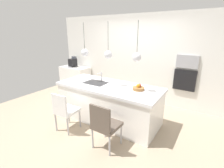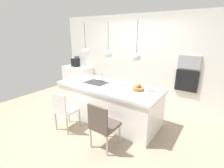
% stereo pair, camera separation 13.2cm
% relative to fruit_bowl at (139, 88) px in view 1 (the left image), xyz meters
% --- Properties ---
extents(floor, '(6.60, 6.60, 0.00)m').
position_rel_fruit_bowl_xyz_m(floor, '(-0.72, -0.10, -0.94)').
color(floor, tan).
rests_on(floor, ground).
extents(back_wall, '(6.00, 0.10, 2.60)m').
position_rel_fruit_bowl_xyz_m(back_wall, '(-0.72, 1.55, 0.36)').
color(back_wall, silver).
rests_on(back_wall, ground).
extents(kitchen_island, '(2.48, 1.03, 0.89)m').
position_rel_fruit_bowl_xyz_m(kitchen_island, '(-0.72, -0.10, -0.49)').
color(kitchen_island, white).
rests_on(kitchen_island, ground).
extents(sink_basin, '(0.56, 0.40, 0.02)m').
position_rel_fruit_bowl_xyz_m(sink_basin, '(-1.10, -0.10, -0.05)').
color(sink_basin, '#2D2D30').
rests_on(sink_basin, kitchen_island).
extents(faucet, '(0.02, 0.17, 0.22)m').
position_rel_fruit_bowl_xyz_m(faucet, '(-1.10, 0.11, 0.10)').
color(faucet, silver).
rests_on(faucet, kitchen_island).
extents(fruit_bowl, '(0.25, 0.25, 0.13)m').
position_rel_fruit_bowl_xyz_m(fruit_bowl, '(0.00, 0.00, 0.00)').
color(fruit_bowl, '#9E6B38').
rests_on(fruit_bowl, kitchen_island).
extents(side_counter, '(1.10, 0.60, 0.83)m').
position_rel_fruit_bowl_xyz_m(side_counter, '(-3.12, 1.18, -0.52)').
color(side_counter, white).
rests_on(side_counter, ground).
extents(coffee_machine, '(0.20, 0.35, 0.38)m').
position_rel_fruit_bowl_xyz_m(coffee_machine, '(-3.20, 1.18, 0.05)').
color(coffee_machine, black).
rests_on(coffee_machine, side_counter).
extents(microwave, '(0.54, 0.08, 0.34)m').
position_rel_fruit_bowl_xyz_m(microwave, '(0.68, 1.48, 0.41)').
color(microwave, '#9E9EA3').
rests_on(microwave, back_wall).
extents(oven, '(0.56, 0.08, 0.56)m').
position_rel_fruit_bowl_xyz_m(oven, '(0.68, 1.48, -0.09)').
color(oven, black).
rests_on(oven, back_wall).
extents(chair_near, '(0.43, 0.46, 0.89)m').
position_rel_fruit_bowl_xyz_m(chair_near, '(-1.24, -1.00, -0.44)').
color(chair_near, white).
rests_on(chair_near, ground).
extents(chair_middle, '(0.44, 0.46, 0.91)m').
position_rel_fruit_bowl_xyz_m(chair_middle, '(-0.19, -1.00, -0.44)').
color(chair_middle, brown).
rests_on(chair_middle, ground).
extents(pendant_light_left, '(0.18, 0.18, 0.78)m').
position_rel_fruit_bowl_xyz_m(pendant_light_left, '(-1.40, -0.10, 0.67)').
color(pendant_light_left, silver).
extents(pendant_light_center, '(0.18, 0.18, 0.78)m').
position_rel_fruit_bowl_xyz_m(pendant_light_center, '(-0.72, -0.10, 0.67)').
color(pendant_light_center, silver).
extents(pendant_light_right, '(0.18, 0.18, 0.78)m').
position_rel_fruit_bowl_xyz_m(pendant_light_right, '(-0.03, -0.10, 0.67)').
color(pendant_light_right, silver).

